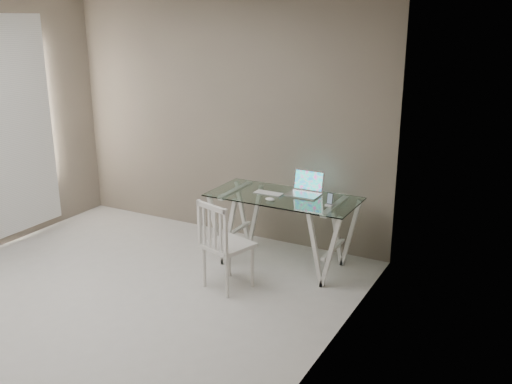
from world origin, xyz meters
TOP-DOWN VIEW (x-y plane):
  - room at (-0.06, 0.02)m, footprint 4.50×4.52m
  - desk at (1.03, 1.68)m, footprint 1.50×0.70m
  - chair at (0.77, 0.91)m, footprint 0.50×0.50m
  - laptop at (1.19, 1.85)m, footprint 0.33×0.28m
  - keyboard at (0.86, 1.68)m, footprint 0.31×0.13m
  - mouse at (0.97, 1.48)m, footprint 0.10×0.06m
  - phone_dock at (1.54, 1.61)m, footprint 0.07×0.07m

SIDE VIEW (x-z plane):
  - desk at x=1.03m, z-range 0.01..0.76m
  - chair at x=0.77m, z-range 0.04..0.91m
  - keyboard at x=0.86m, z-range 0.75..0.75m
  - mouse at x=0.97m, z-range 0.75..0.78m
  - phone_dock at x=1.54m, z-range 0.72..0.84m
  - laptop at x=1.19m, z-range 0.69..0.92m
  - room at x=-0.06m, z-range 0.36..3.07m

